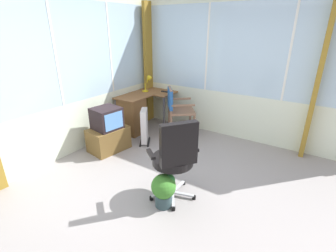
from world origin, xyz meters
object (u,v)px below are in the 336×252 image
at_px(office_chair, 175,155).
at_px(space_heater, 145,126).
at_px(wooden_armchair, 175,105).
at_px(potted_plant, 164,188).
at_px(tv_remote, 165,92).
at_px(tv_on_stand, 108,132).
at_px(desk, 133,113).
at_px(desk_lamp, 149,81).

relative_size(office_chair, space_heater, 1.65).
xyz_separation_m(wooden_armchair, potted_plant, (-1.86, -1.01, -0.36)).
distance_m(tv_remote, wooden_armchair, 0.54).
bearing_deg(tv_on_stand, wooden_armchair, -27.13).
bearing_deg(potted_plant, wooden_armchair, 28.39).
bearing_deg(desk, potted_plant, -130.46).
xyz_separation_m(wooden_armchair, tv_on_stand, (-1.19, 0.61, -0.27)).
bearing_deg(space_heater, office_chair, -129.24).
relative_size(desk_lamp, tv_on_stand, 0.44).
bearing_deg(office_chair, potted_plant, 164.85).
bearing_deg(office_chair, desk, 53.47).
bearing_deg(office_chair, space_heater, 50.76).
height_order(tv_on_stand, potted_plant, tv_on_stand).
xyz_separation_m(desk, wooden_armchair, (0.35, -0.76, 0.21)).
height_order(tv_remote, wooden_armchair, wooden_armchair).
height_order(wooden_armchair, space_heater, wooden_armchair).
relative_size(desk, tv_remote, 7.63).
bearing_deg(wooden_armchair, tv_on_stand, 152.87).
relative_size(desk, wooden_armchair, 1.22).
height_order(desk, tv_remote, tv_remote).
distance_m(desk_lamp, tv_remote, 0.39).
distance_m(desk_lamp, space_heater, 1.13).
height_order(wooden_armchair, office_chair, office_chair).
distance_m(tv_remote, potted_plant, 2.64).
bearing_deg(wooden_armchair, office_chair, -148.23).
bearing_deg(desk_lamp, tv_remote, -72.43).
height_order(tv_remote, tv_on_stand, tv_on_stand).
relative_size(desk, tv_on_stand, 1.50).
bearing_deg(potted_plant, space_heater, 45.74).
distance_m(wooden_armchair, space_heater, 0.73).
relative_size(tv_remote, office_chair, 0.14).
bearing_deg(potted_plant, desk, 49.54).
height_order(desk_lamp, tv_on_stand, desk_lamp).
distance_m(office_chair, space_heater, 1.73).
bearing_deg(desk, tv_remote, -26.79).
relative_size(wooden_armchair, tv_on_stand, 1.23).
height_order(office_chair, potted_plant, office_chair).
bearing_deg(desk_lamp, tv_on_stand, -173.83).
xyz_separation_m(desk, potted_plant, (-1.51, -1.77, -0.15)).
relative_size(tv_on_stand, space_heater, 1.19).
bearing_deg(tv_on_stand, potted_plant, -112.60).
xyz_separation_m(desk_lamp, tv_on_stand, (-1.38, -0.15, -0.62)).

